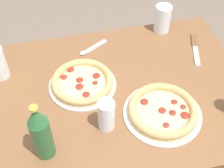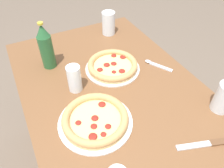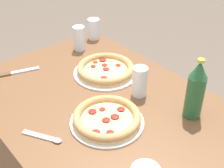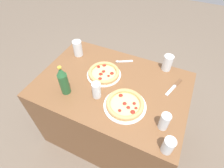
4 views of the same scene
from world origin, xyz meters
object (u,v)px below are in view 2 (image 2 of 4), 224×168
(glass_iced_tea, at_px, (224,99))
(knife, at_px, (207,144))
(glass_lemonade, at_px, (75,80))
(glass_red_wine, at_px, (109,24))
(beer_bottle, at_px, (46,47))
(spoon, at_px, (155,64))
(pizza_margherita, at_px, (113,66))
(pizza_veggie, at_px, (95,119))

(glass_iced_tea, relative_size, knife, 0.62)
(glass_iced_tea, xyz_separation_m, glass_lemonade, (0.39, 0.51, -0.00))
(glass_red_wine, height_order, beer_bottle, beer_bottle)
(glass_red_wine, bearing_deg, knife, 178.24)
(spoon, bearing_deg, pizza_margherita, 71.80)
(glass_lemonade, relative_size, beer_bottle, 0.53)
(spoon, bearing_deg, glass_lemonade, 87.63)
(pizza_margherita, distance_m, glass_iced_tea, 0.53)
(pizza_veggie, relative_size, glass_red_wine, 2.13)
(pizza_veggie, height_order, spoon, pizza_veggie)
(glass_red_wine, bearing_deg, spoon, -169.29)
(beer_bottle, height_order, spoon, beer_bottle)
(beer_bottle, bearing_deg, glass_lemonade, -165.31)
(pizza_margherita, xyz_separation_m, spoon, (-0.07, -0.22, -0.02))
(pizza_margherita, xyz_separation_m, beer_bottle, (0.18, 0.28, 0.10))
(glass_red_wine, bearing_deg, beer_bottle, 110.57)
(glass_lemonade, height_order, knife, glass_lemonade)
(pizza_margherita, height_order, glass_red_wine, glass_red_wine)
(glass_lemonade, relative_size, spoon, 0.91)
(glass_iced_tea, height_order, glass_lemonade, glass_iced_tea)
(pizza_margherita, bearing_deg, glass_lemonade, 103.67)
(pizza_veggie, relative_size, glass_iced_tea, 2.23)
(beer_bottle, bearing_deg, pizza_margherita, -121.99)
(glass_lemonade, bearing_deg, knife, -146.15)
(glass_red_wine, relative_size, knife, 0.65)
(glass_iced_tea, height_order, glass_red_wine, glass_red_wine)
(pizza_veggie, bearing_deg, glass_red_wine, -30.55)
(glass_lemonade, bearing_deg, pizza_veggie, -179.10)
(glass_iced_tea, distance_m, glass_red_wine, 0.80)
(pizza_veggie, xyz_separation_m, pizza_margherita, (0.28, -0.22, -0.00))
(pizza_margherita, relative_size, knife, 1.29)
(pizza_veggie, distance_m, beer_bottle, 0.47)
(glass_red_wine, height_order, glass_lemonade, glass_red_wine)
(spoon, bearing_deg, knife, 167.82)
(glass_red_wine, distance_m, spoon, 0.42)
(glass_red_wine, height_order, knife, glass_red_wine)
(glass_lemonade, bearing_deg, pizza_margherita, -76.33)
(pizza_margherita, distance_m, knife, 0.57)
(glass_lemonade, bearing_deg, glass_red_wine, -43.08)
(pizza_margherita, bearing_deg, pizza_veggie, 141.63)
(pizza_veggie, relative_size, knife, 1.39)
(pizza_veggie, bearing_deg, spoon, -65.08)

